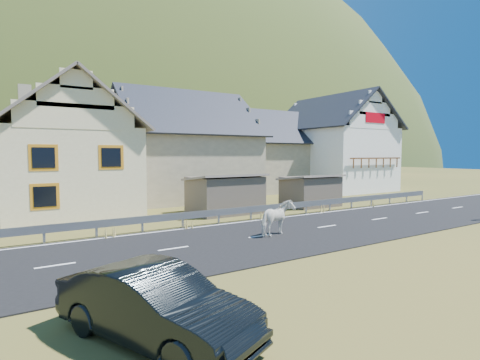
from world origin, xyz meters
TOP-DOWN VIEW (x-y plane):
  - ground at (0.00, 0.00)m, footprint 160.00×160.00m
  - road at (0.00, 0.00)m, footprint 60.00×7.00m
  - lane_markings at (0.00, 0.00)m, footprint 60.00×6.60m
  - guardrail at (-0.00, 3.68)m, footprint 28.10×0.09m
  - shed_left at (-2.00, 6.50)m, footprint 4.30×3.30m
  - shed_right at (4.50, 6.00)m, footprint 3.80×2.90m
  - house_cream at (-10.00, 12.00)m, footprint 7.80×9.80m
  - house_stone_a at (-1.00, 15.00)m, footprint 10.80×9.80m
  - house_stone_b at (9.00, 17.00)m, footprint 9.80×8.80m
  - house_white at (15.00, 14.00)m, footprint 8.80×10.80m
  - mountain at (5.00, 180.00)m, footprint 440.00×280.00m
  - horse at (-3.29, -0.27)m, footprint 1.32×1.95m
  - car at (-10.94, -6.25)m, footprint 3.12×4.57m

SIDE VIEW (x-z plane):
  - mountain at x=5.00m, z-range -150.00..110.00m
  - ground at x=0.00m, z-range 0.00..0.00m
  - road at x=0.00m, z-range 0.00..0.04m
  - lane_markings at x=0.00m, z-range 0.04..0.05m
  - guardrail at x=0.00m, z-range 0.19..0.94m
  - car at x=-10.94m, z-range 0.00..1.42m
  - horse at x=-3.29m, z-range 0.04..1.55m
  - shed_right at x=4.50m, z-range -0.10..2.10m
  - shed_left at x=-2.00m, z-range -0.10..2.30m
  - house_stone_b at x=9.00m, z-range 0.19..8.29m
  - house_cream at x=-10.00m, z-range 0.21..8.51m
  - house_stone_a at x=-1.00m, z-range 0.18..9.08m
  - house_white at x=15.00m, z-range 0.21..9.91m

